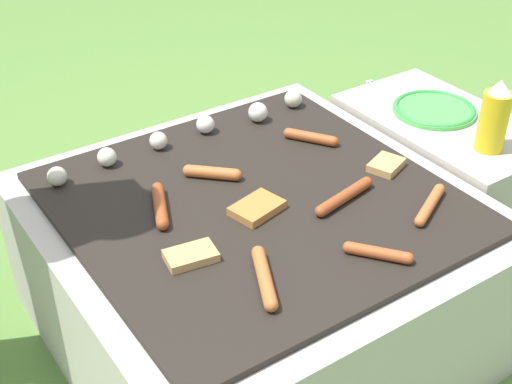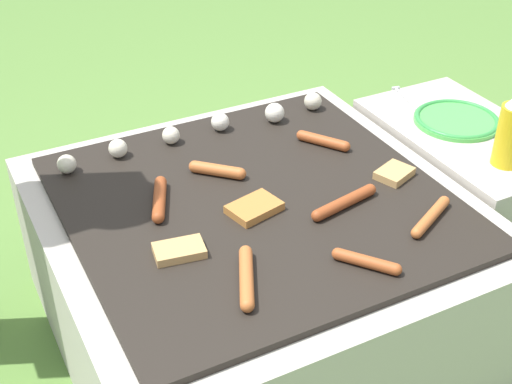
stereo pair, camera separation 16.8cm
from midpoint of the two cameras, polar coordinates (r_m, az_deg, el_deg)
The scene contains 17 objects.
ground_plane at distance 1.99m, azimuth -2.47°, elevation -11.09°, with size 14.00×14.00×0.00m, color #567F38.
grill at distance 1.84m, azimuth -2.63°, elevation -6.31°, with size 1.00×1.00×0.44m.
side_ledge at distance 2.22m, azimuth 12.13°, elevation 0.73°, with size 0.36×0.61×0.44m.
sausage_back_right at distance 1.79m, azimuth -6.22°, elevation 1.46°, with size 0.12×0.11×0.03m.
sausage_back_left at distance 1.69m, azimuth 4.28°, elevation -0.44°, with size 0.20×0.06×0.03m.
sausage_mid_right at distance 1.69m, azimuth -10.54°, elevation -1.17°, with size 0.09×0.17×0.03m.
sausage_front_right at distance 1.53m, azimuth 6.64°, elevation -4.97°, with size 0.10×0.13×0.03m.
sausage_mid_left at distance 1.69m, azimuth 11.02°, elevation -1.10°, with size 0.16×0.10×0.03m.
sausage_front_center at distance 1.46m, azimuth -2.66°, elevation -6.98°, with size 0.10×0.18×0.03m.
sausage_back_center at distance 1.94m, azimuth 1.92°, elevation 4.33°, with size 0.10×0.13×0.03m.
bread_slice_center at distance 1.53m, azimuth -8.39°, elevation -5.19°, with size 0.12×0.08×0.02m.
bread_slice_left at distance 1.84m, azimuth 7.81°, elevation 2.08°, with size 0.11×0.10×0.02m.
bread_slice_right at distance 1.66m, azimuth -2.83°, elevation -1.38°, with size 0.13×0.11×0.02m.
mushroom_row at distance 1.96m, azimuth -7.45°, elevation 4.84°, with size 0.79×0.08×0.06m.
plate_colorful at distance 2.14m, azimuth 11.91°, elevation 6.43°, with size 0.24×0.24×0.02m.
condiment_bottle at distance 1.94m, azimuth 16.19°, elevation 5.69°, with size 0.08×0.08×0.20m.
fork_utensil at distance 2.23m, azimuth 7.96°, elevation 7.86°, with size 0.06×0.19×0.01m.
Camera 1 is at (-0.79, -1.17, 1.40)m, focal length 50.00 mm.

